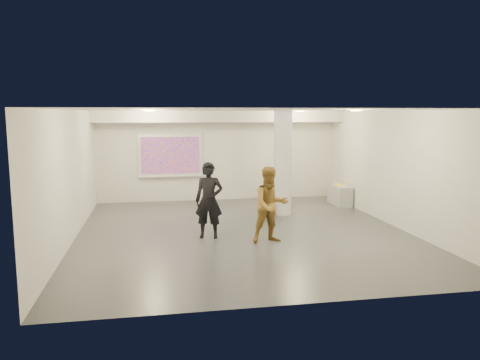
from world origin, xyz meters
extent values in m
cube|color=#34373B|center=(0.00, 0.00, 0.00)|extent=(8.00, 9.00, 0.01)
cube|color=white|center=(0.00, 0.00, 3.00)|extent=(8.00, 9.00, 0.01)
cube|color=silver|center=(0.00, 4.50, 1.50)|extent=(8.00, 0.01, 3.00)
cube|color=silver|center=(0.00, -4.50, 1.50)|extent=(8.00, 0.01, 3.00)
cube|color=silver|center=(-4.00, 0.00, 1.50)|extent=(0.01, 9.00, 3.00)
cube|color=silver|center=(4.00, 0.00, 1.50)|extent=(0.01, 9.00, 3.00)
cube|color=silver|center=(0.00, 3.95, 2.82)|extent=(8.00, 1.10, 0.36)
cylinder|color=#FEF483|center=(-2.20, 2.50, 2.98)|extent=(0.22, 0.22, 0.02)
cylinder|color=#FEF483|center=(2.20, 2.50, 2.98)|extent=(0.22, 0.22, 0.02)
cylinder|color=#FEF483|center=(-2.20, -1.50, 2.98)|extent=(0.22, 0.22, 0.02)
cylinder|color=#FEF483|center=(2.20, -1.50, 2.98)|extent=(0.22, 0.22, 0.02)
cylinder|color=silver|center=(1.50, 1.80, 1.50)|extent=(0.52, 0.52, 3.00)
cube|color=silver|center=(-1.60, 4.46, 1.55)|extent=(2.10, 0.06, 1.40)
cube|color=#001BBE|center=(-1.60, 4.42, 1.55)|extent=(1.90, 0.01, 1.20)
cube|color=silver|center=(-1.60, 4.40, 0.85)|extent=(2.10, 0.08, 0.04)
cube|color=#9A9C9F|center=(3.72, 2.89, 0.31)|extent=(0.45, 1.08, 0.63)
cube|color=silver|center=(3.75, 2.77, 0.64)|extent=(0.27, 0.32, 0.02)
cube|color=yellow|center=(3.71, 2.89, 0.65)|extent=(0.30, 0.37, 0.03)
cube|color=#9C6A3E|center=(0.95, 1.53, 0.30)|extent=(0.54, 0.32, 0.60)
cube|color=#9C6A3E|center=(1.04, 1.72, 0.25)|extent=(0.45, 0.16, 0.49)
imported|color=black|center=(-0.88, -0.35, 0.90)|extent=(0.74, 0.58, 1.79)
imported|color=olive|center=(0.45, -0.99, 0.86)|extent=(0.91, 0.75, 1.73)
camera|label=1|loc=(-2.10, -11.09, 2.93)|focal=35.00mm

